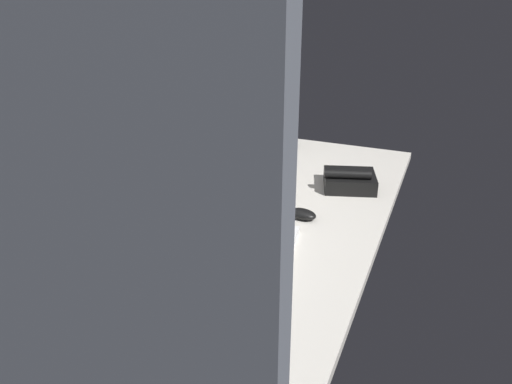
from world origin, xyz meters
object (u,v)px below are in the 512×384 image
mug_black_travel (286,136)px  lava_lamp (220,139)px  mouse (303,214)px  desk_phone (349,180)px  monitor (157,161)px  keyboard (267,256)px

mug_black_travel → lava_lamp: bearing=167.8°
mouse → desk_phone: 32.23cm
monitor → keyboard: bearing=-94.9°
lava_lamp → keyboard: bearing=-141.9°
mug_black_travel → lava_lamp: (-47.87, 10.38, 11.94)cm
mouse → mug_black_travel: size_ratio=0.91×
keyboard → desk_phone: bearing=-18.2°
monitor → keyboard: monitor is taller
monitor → desk_phone: 76.45cm
mouse → mug_black_travel: bearing=33.1°
mug_black_travel → desk_phone: (-35.59, -37.42, -2.11)cm
mouse → lava_lamp: bearing=74.2°
keyboard → desk_phone: size_ratio=1.60×
keyboard → desk_phone: (59.35, -10.84, 2.19)cm
monitor → mouse: size_ratio=4.62×
monitor → keyboard: 43.37cm
desk_phone → monitor: bearing=139.8°
monitor → lava_lamp: 44.40cm
mug_black_travel → mouse: bearing=-156.7°
mouse → desk_phone: size_ratio=0.42×
desk_phone → keyboard: bearing=169.7°
mug_black_travel → desk_phone: size_ratio=0.46×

